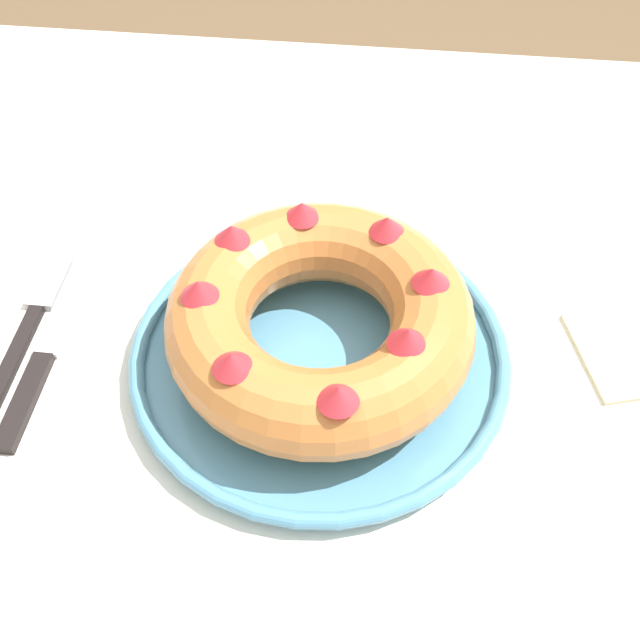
% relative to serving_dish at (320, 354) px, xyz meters
% --- Properties ---
extents(dining_table, '(1.58, 0.94, 0.78)m').
position_rel_serving_dish_xyz_m(dining_table, '(-0.02, 0.01, -0.10)').
color(dining_table, silver).
rests_on(dining_table, ground_plane).
extents(serving_dish, '(0.30, 0.30, 0.02)m').
position_rel_serving_dish_xyz_m(serving_dish, '(0.00, 0.00, 0.00)').
color(serving_dish, '#518EB2').
rests_on(serving_dish, dining_table).
extents(bundt_cake, '(0.23, 0.23, 0.08)m').
position_rel_serving_dish_xyz_m(bundt_cake, '(-0.00, -0.00, 0.04)').
color(bundt_cake, '#C67538').
rests_on(bundt_cake, serving_dish).
extents(fork, '(0.02, 0.21, 0.01)m').
position_rel_serving_dish_xyz_m(fork, '(-0.24, -0.00, -0.01)').
color(fork, black).
rests_on(fork, dining_table).
extents(cake_knife, '(0.02, 0.20, 0.01)m').
position_rel_serving_dish_xyz_m(cake_knife, '(-0.22, -0.02, -0.01)').
color(cake_knife, black).
rests_on(cake_knife, dining_table).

